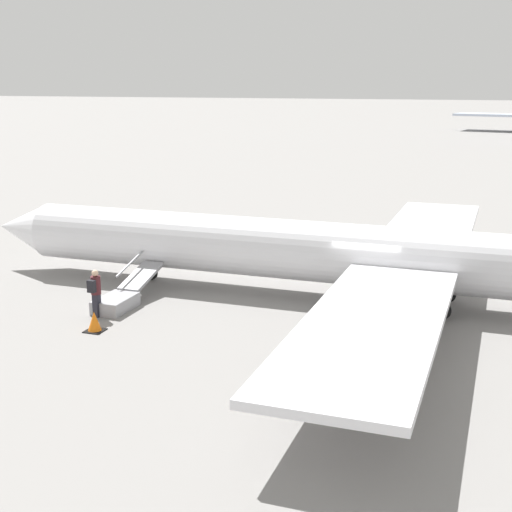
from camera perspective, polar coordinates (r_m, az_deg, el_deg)
name	(u,v)px	position (r m, az deg, el deg)	size (l,w,h in m)	color
ground_plane	(368,302)	(27.64, 8.98, -3.66)	(600.00, 600.00, 0.00)	gray
airplane_main	(395,258)	(27.00, 11.07, -0.13)	(34.30, 26.43, 6.15)	silver
boarding_stairs	(121,298)	(27.10, -10.75, -3.29)	(1.10, 4.02, 1.58)	#99999E
passenger	(95,290)	(25.95, -12.73, -2.68)	(0.36, 0.54, 1.74)	#23232D
traffic_cone_near_stairs	(94,322)	(24.72, -12.80, -5.18)	(0.63, 0.63, 0.69)	black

